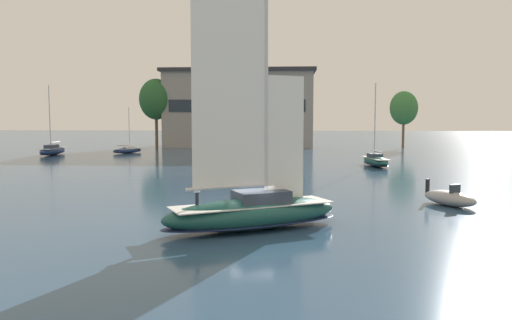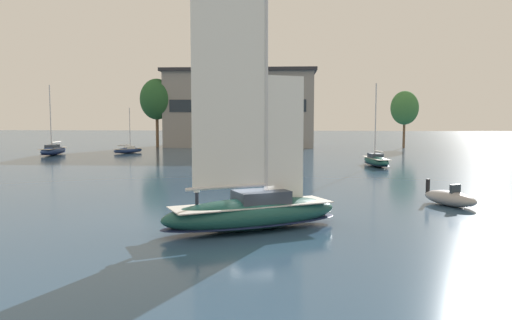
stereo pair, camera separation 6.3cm
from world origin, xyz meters
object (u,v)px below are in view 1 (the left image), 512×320
object	(u,v)px
sailboat_main	(253,209)
sailboat_moored_near_marina	(376,160)
sailboat_moored_mid_channel	(127,150)
motor_tender	(449,198)
tree_shore_left	(156,99)
sailboat_moored_far_slip	(53,150)
tree_shore_center	(404,108)

from	to	relation	value
sailboat_main	sailboat_moored_near_marina	bearing A→B (deg)	70.39
sailboat_moored_mid_channel	motor_tender	distance (m)	64.45
tree_shore_left	sailboat_moored_near_marina	xyz separation A→B (m)	(39.71, -37.69, -9.43)
sailboat_moored_far_slip	motor_tender	xyz separation A→B (m)	(52.27, -45.02, -0.24)
tree_shore_left	sailboat_moored_mid_channel	size ratio (longest dim) A/B	1.78
sailboat_main	sailboat_moored_far_slip	world-z (taller)	sailboat_main
tree_shore_center	motor_tender	distance (m)	71.21
tree_shore_left	sailboat_moored_near_marina	bearing A→B (deg)	-43.51
sailboat_moored_near_marina	sailboat_moored_mid_channel	bearing A→B (deg)	153.23
tree_shore_center	sailboat_main	world-z (taller)	sailboat_main
sailboat_main	tree_shore_left	bearing A→B (deg)	108.98
sailboat_moored_mid_channel	motor_tender	world-z (taller)	sailboat_moored_mid_channel
sailboat_moored_near_marina	motor_tender	distance (m)	29.49
sailboat_moored_near_marina	tree_shore_center	bearing A→B (deg)	72.67
sailboat_moored_near_marina	sailboat_moored_mid_channel	distance (m)	45.27
tree_shore_center	sailboat_moored_near_marina	size ratio (longest dim) A/B	1.08
sailboat_main	sailboat_moored_mid_channel	xyz separation A→B (m)	(-26.80, 58.59, -0.62)
tree_shore_left	sailboat_main	size ratio (longest dim) A/B	0.96
tree_shore_center	sailboat_moored_mid_channel	distance (m)	57.10
tree_shore_center	sailboat_moored_far_slip	world-z (taller)	tree_shore_center
sailboat_moored_mid_channel	motor_tender	size ratio (longest dim) A/B	1.68
sailboat_moored_near_marina	sailboat_moored_mid_channel	world-z (taller)	sailboat_moored_near_marina
sailboat_moored_near_marina	sailboat_moored_mid_channel	xyz separation A→B (m)	(-40.41, 20.39, -0.19)
tree_shore_left	motor_tender	distance (m)	78.83
sailboat_main	sailboat_moored_far_slip	xyz separation A→B (m)	(-38.26, 53.73, -0.38)
sailboat_main	motor_tender	bearing A→B (deg)	31.86
sailboat_moored_near_marina	sailboat_moored_far_slip	distance (m)	54.15
sailboat_main	motor_tender	world-z (taller)	sailboat_main
tree_shore_center	sailboat_main	distance (m)	82.99
sailboat_main	motor_tender	xyz separation A→B (m)	(14.01, 8.71, -0.62)
sailboat_main	sailboat_moored_near_marina	size ratio (longest dim) A/B	1.38
tree_shore_center	sailboat_moored_far_slip	xyz separation A→B (m)	(-64.43, -24.71, -7.54)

